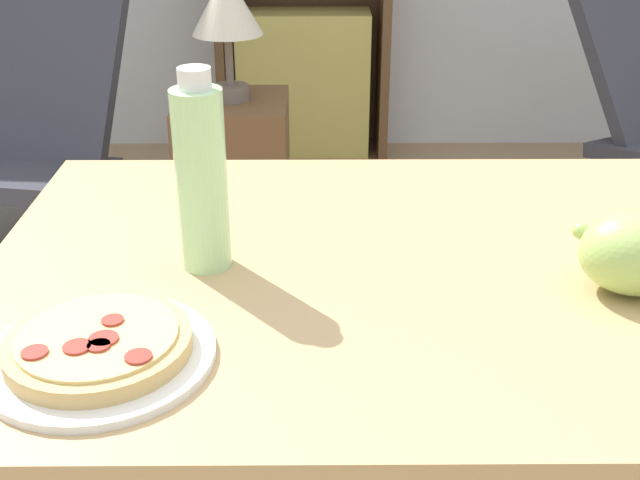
{
  "coord_description": "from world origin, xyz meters",
  "views": [
    {
      "loc": [
        -0.17,
        -0.95,
        1.25
      ],
      "look_at": [
        -0.16,
        -0.04,
        0.8
      ],
      "focal_mm": 45.0,
      "sensor_mm": 36.0,
      "label": 1
    }
  ],
  "objects_px": {
    "pizza_on_plate": "(99,348)",
    "drink_bottle": "(201,177)",
    "table_lamp": "(227,9)",
    "grape_bunch": "(638,253)",
    "side_table": "(235,183)",
    "lounge_chair_near": "(20,182)"
  },
  "relations": [
    {
      "from": "side_table",
      "to": "table_lamp",
      "type": "xyz_separation_m",
      "value": [
        0.0,
        0.0,
        0.55
      ]
    },
    {
      "from": "pizza_on_plate",
      "to": "grape_bunch",
      "type": "distance_m",
      "value": 0.65
    },
    {
      "from": "lounge_chair_near",
      "to": "table_lamp",
      "type": "height_order",
      "value": "table_lamp"
    },
    {
      "from": "pizza_on_plate",
      "to": "drink_bottle",
      "type": "xyz_separation_m",
      "value": [
        0.09,
        0.22,
        0.11
      ]
    },
    {
      "from": "grape_bunch",
      "to": "table_lamp",
      "type": "xyz_separation_m",
      "value": [
        -0.66,
        1.5,
        0.02
      ]
    },
    {
      "from": "drink_bottle",
      "to": "table_lamp",
      "type": "height_order",
      "value": "drink_bottle"
    },
    {
      "from": "grape_bunch",
      "to": "drink_bottle",
      "type": "xyz_separation_m",
      "value": [
        -0.55,
        0.08,
        0.07
      ]
    },
    {
      "from": "drink_bottle",
      "to": "side_table",
      "type": "height_order",
      "value": "drink_bottle"
    },
    {
      "from": "pizza_on_plate",
      "to": "side_table",
      "type": "height_order",
      "value": "pizza_on_plate"
    },
    {
      "from": "lounge_chair_near",
      "to": "side_table",
      "type": "bearing_deg",
      "value": 10.71
    },
    {
      "from": "lounge_chair_near",
      "to": "drink_bottle",
      "type": "bearing_deg",
      "value": -50.75
    },
    {
      "from": "drink_bottle",
      "to": "grape_bunch",
      "type": "bearing_deg",
      "value": -7.85
    },
    {
      "from": "pizza_on_plate",
      "to": "table_lamp",
      "type": "bearing_deg",
      "value": 90.66
    },
    {
      "from": "table_lamp",
      "to": "lounge_chair_near",
      "type": "bearing_deg",
      "value": -179.32
    },
    {
      "from": "grape_bunch",
      "to": "side_table",
      "type": "distance_m",
      "value": 1.72
    },
    {
      "from": "grape_bunch",
      "to": "table_lamp",
      "type": "relative_size",
      "value": 0.42
    },
    {
      "from": "drink_bottle",
      "to": "pizza_on_plate",
      "type": "bearing_deg",
      "value": -112.12
    },
    {
      "from": "pizza_on_plate",
      "to": "grape_bunch",
      "type": "bearing_deg",
      "value": 13.08
    },
    {
      "from": "grape_bunch",
      "to": "drink_bottle",
      "type": "bearing_deg",
      "value": 172.15
    },
    {
      "from": "pizza_on_plate",
      "to": "drink_bottle",
      "type": "relative_size",
      "value": 0.95
    },
    {
      "from": "grape_bunch",
      "to": "side_table",
      "type": "bearing_deg",
      "value": 113.54
    },
    {
      "from": "side_table",
      "to": "drink_bottle",
      "type": "bearing_deg",
      "value": -85.61
    }
  ]
}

